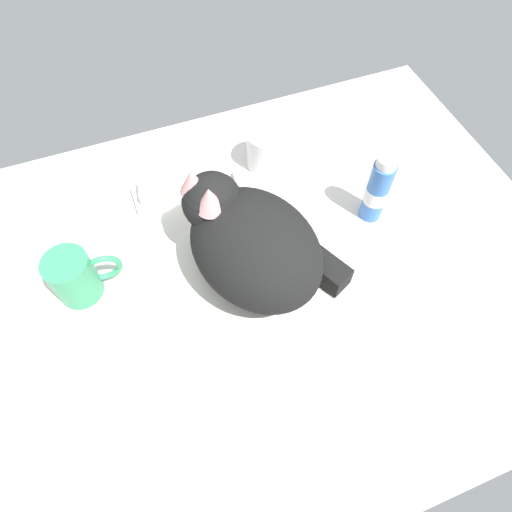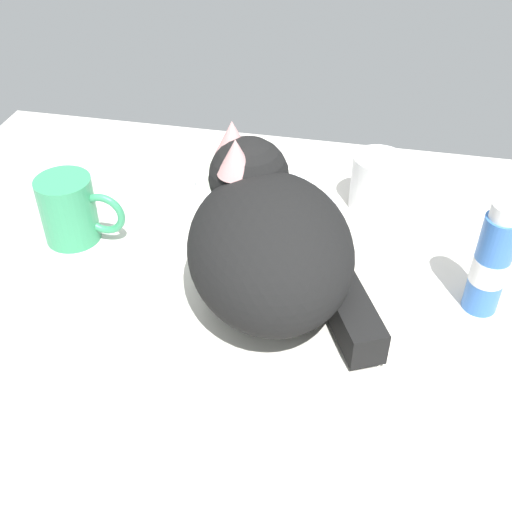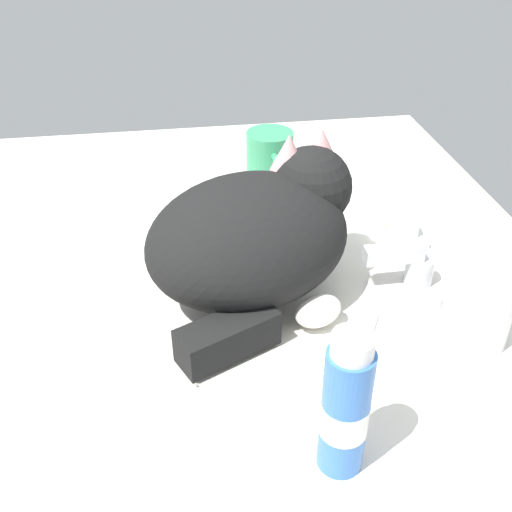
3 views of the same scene
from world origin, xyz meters
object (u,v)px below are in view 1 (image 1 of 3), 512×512
rinse_cup (265,150)px  toothpaste_bottle (377,190)px  soap_bar (156,189)px  coffee_mug (75,277)px  faucet (218,181)px  cat (251,241)px

rinse_cup → toothpaste_bottle: bearing=-54.0°
soap_bar → coffee_mug: bearing=-137.6°
soap_bar → faucet: bearing=-11.2°
cat → rinse_cup: size_ratio=3.55×
cat → coffee_mug: (-27.80, 6.29, -4.18)cm
cat → soap_bar: bearing=117.3°
faucet → coffee_mug: bearing=-155.3°
coffee_mug → toothpaste_bottle: bearing=-3.1°
toothpaste_bottle → faucet: bearing=147.3°
toothpaste_bottle → soap_bar: bearing=153.4°
cat → toothpaste_bottle: cat is taller
faucet → coffee_mug: 31.09cm
rinse_cup → soap_bar: rinse_cup is taller
faucet → toothpaste_bottle: toothpaste_bottle is taller
faucet → soap_bar: (-11.48, 2.27, 0.07)cm
rinse_cup → toothpaste_bottle: (13.68, -18.86, 2.84)cm
rinse_cup → toothpaste_bottle: 23.47cm
soap_bar → cat: bearing=-62.7°
cat → rinse_cup: (11.37, 22.25, -4.73)cm
faucet → toothpaste_bottle: size_ratio=0.87×
cat → toothpaste_bottle: bearing=7.7°
cat → coffee_mug: bearing=167.3°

